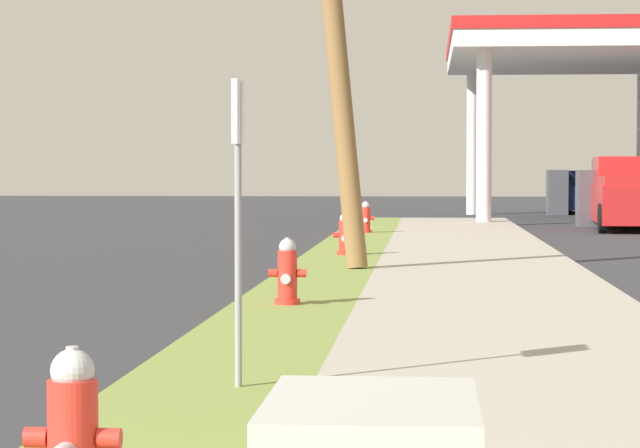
{
  "coord_description": "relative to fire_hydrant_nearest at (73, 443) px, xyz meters",
  "views": [
    {
      "loc": [
        2.21,
        -3.44,
        1.63
      ],
      "look_at": [
        0.77,
        15.08,
        0.9
      ],
      "focal_mm": 78.34,
      "sensor_mm": 36.0,
      "label": 1
    }
  ],
  "objects": [
    {
      "name": "truck_red_at_far_bay",
      "position": [
        7.0,
        31.98,
        0.47
      ],
      "size": [
        2.38,
        5.5,
        1.97
      ],
      "color": "red",
      "rests_on": "ground"
    },
    {
      "name": "fire_hydrant_second",
      "position": [
        -0.04,
        9.56,
        0.0
      ],
      "size": [
        0.42,
        0.38,
        0.74
      ],
      "color": "red",
      "rests_on": "grass_verge"
    },
    {
      "name": "fire_hydrant_nearest",
      "position": [
        0.0,
        0.0,
        0.0
      ],
      "size": [
        0.42,
        0.38,
        0.74
      ],
      "color": "red",
      "rests_on": "grass_verge"
    },
    {
      "name": "truck_black_on_apron",
      "position": [
        8.22,
        42.35,
        0.47
      ],
      "size": [
        2.22,
        5.44,
        1.97
      ],
      "color": "black",
      "rests_on": "ground"
    },
    {
      "name": "car_navy_by_near_pump",
      "position": [
        7.26,
        46.28,
        0.28
      ],
      "size": [
        2.22,
        4.62,
        1.57
      ],
      "color": "navy",
      "rests_on": "ground"
    },
    {
      "name": "street_sign_post",
      "position": [
        0.22,
        3.67,
        1.19
      ],
      "size": [
        0.05,
        0.36,
        2.12
      ],
      "color": "gray",
      "rests_on": "grass_verge"
    },
    {
      "name": "truck_silver_at_forecourt",
      "position": [
        7.58,
        36.28,
        0.47
      ],
      "size": [
        2.24,
        5.45,
        1.97
      ],
      "color": "#BCBCC1",
      "rests_on": "ground"
    },
    {
      "name": "fire_hydrant_third",
      "position": [
        0.07,
        18.58,
        0.0
      ],
      "size": [
        0.42,
        0.37,
        0.74
      ],
      "color": "red",
      "rests_on": "grass_verge"
    },
    {
      "name": "fire_hydrant_fourth",
      "position": [
        0.05,
        27.27,
        0.0
      ],
      "size": [
        0.42,
        0.37,
        0.74
      ],
      "color": "red",
      "rests_on": "grass_verge"
    }
  ]
}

